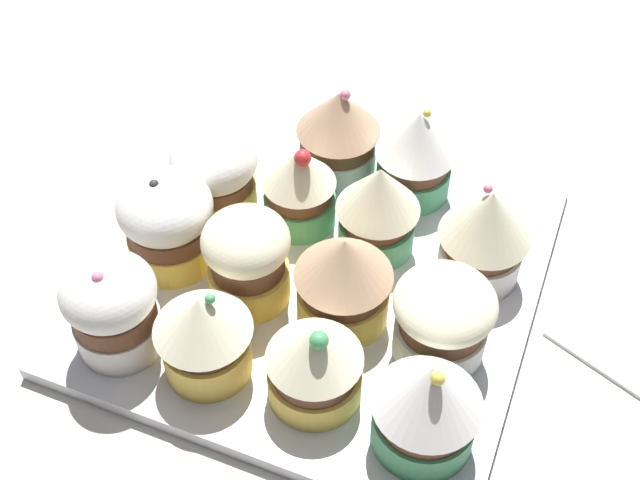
{
  "coord_description": "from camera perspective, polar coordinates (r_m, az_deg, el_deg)",
  "views": [
    {
      "loc": [
        13.74,
        -34.66,
        46.41
      ],
      "look_at": [
        0.0,
        0.0,
        4.2
      ],
      "focal_mm": 46.93,
      "sensor_mm": 36.0,
      "label": 1
    }
  ],
  "objects": [
    {
      "name": "ground_plane",
      "position": [
        0.61,
        -0.0,
        -3.56
      ],
      "size": [
        180.0,
        180.0,
        3.0
      ],
      "primitive_type": "cube",
      "color": "beige"
    },
    {
      "name": "baking_tray",
      "position": [
        0.59,
        -0.0,
        -2.31
      ],
      "size": [
        29.59,
        29.59,
        1.2
      ],
      "color": "silver",
      "rests_on": "ground_plane"
    },
    {
      "name": "cupcake_0",
      "position": [
        0.53,
        -13.97,
        -4.42
      ],
      "size": [
        5.96,
        5.96,
        7.54
      ],
      "color": "white",
      "rests_on": "baking_tray"
    },
    {
      "name": "cupcake_1",
      "position": [
        0.51,
        -7.94,
        -6.29
      ],
      "size": [
        6.11,
        6.11,
        7.12
      ],
      "color": "#EFC651",
      "rests_on": "baking_tray"
    },
    {
      "name": "cupcake_2",
      "position": [
        0.5,
        -0.38,
        -8.29
      ],
      "size": [
        5.91,
        5.91,
        6.93
      ],
      "color": "#EFC651",
      "rests_on": "baking_tray"
    },
    {
      "name": "cupcake_3",
      "position": [
        0.48,
        7.31,
        -10.97
      ],
      "size": [
        6.43,
        6.43,
        7.88
      ],
      "color": "#4C9E6B",
      "rests_on": "baking_tray"
    },
    {
      "name": "cupcake_4",
      "position": [
        0.57,
        -10.37,
        1.31
      ],
      "size": [
        6.49,
        6.49,
        7.54
      ],
      "color": "#EFC651",
      "rests_on": "baking_tray"
    },
    {
      "name": "cupcake_5",
      "position": [
        0.55,
        -4.99,
        -1.21
      ],
      "size": [
        5.79,
        5.79,
        7.21
      ],
      "color": "#EFC651",
      "rests_on": "baking_tray"
    },
    {
      "name": "cupcake_6",
      "position": [
        0.53,
        1.61,
        -2.62
      ],
      "size": [
        6.4,
        6.4,
        7.36
      ],
      "color": "#EFC651",
      "rests_on": "baking_tray"
    },
    {
      "name": "cupcake_7",
      "position": [
        0.52,
        8.37,
        -5.26
      ],
      "size": [
        6.42,
        6.42,
        6.44
      ],
      "color": "white",
      "rests_on": "baking_tray"
    },
    {
      "name": "cupcake_8",
      "position": [
        0.61,
        -7.17,
        4.68
      ],
      "size": [
        6.31,
        6.31,
        6.68
      ],
      "color": "#EFC651",
      "rests_on": "baking_tray"
    },
    {
      "name": "cupcake_9",
      "position": [
        0.59,
        -1.42,
        3.72
      ],
      "size": [
        5.28,
        5.28,
        7.26
      ],
      "color": "#4C9E6B",
      "rests_on": "baking_tray"
    },
    {
      "name": "cupcake_10",
      "position": [
        0.57,
        3.97,
        2.26
      ],
      "size": [
        5.86,
        5.86,
        7.46
      ],
      "color": "#4C9E6B",
      "rests_on": "baking_tray"
    },
    {
      "name": "cupcake_11",
      "position": [
        0.56,
        11.18,
        0.49
      ],
      "size": [
        6.19,
        6.19,
        8.1
      ],
      "color": "white",
      "rests_on": "baking_tray"
    },
    {
      "name": "cupcake_12",
      "position": [
        0.63,
        1.26,
        7.49
      ],
      "size": [
        6.35,
        6.35,
        7.54
      ],
      "color": "white",
      "rests_on": "baking_tray"
    },
    {
      "name": "cupcake_13",
      "position": [
        0.61,
        6.54,
        5.97
      ],
      "size": [
        5.97,
        5.97,
        7.75
      ],
      "color": "#4C9E6B",
      "rests_on": "baking_tray"
    }
  ]
}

